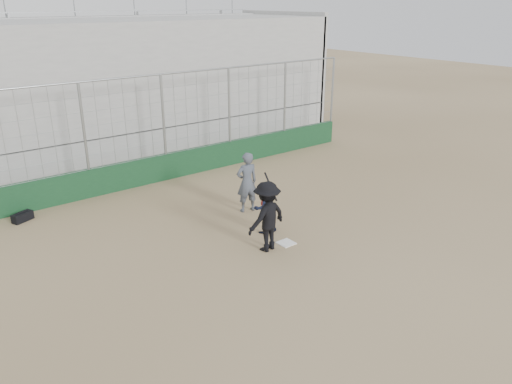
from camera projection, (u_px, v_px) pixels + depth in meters
ground at (286, 243)px, 14.26m from camera, size 90.00×90.00×0.00m
home_plate at (286, 243)px, 14.25m from camera, size 0.44×0.44×0.02m
backstop at (166, 155)px, 19.06m from camera, size 18.10×0.25×4.04m
bleachers at (109, 87)px, 21.98m from camera, size 20.25×6.70×6.98m
batter_at_plate at (267, 216)px, 13.57m from camera, size 1.37×0.91×2.12m
catcher_crouched at (265, 216)px, 14.76m from camera, size 0.85×0.72×1.07m
umpire at (247, 185)px, 16.14m from camera, size 0.81×0.61×1.80m
equipment_bag at (23, 217)px, 15.65m from camera, size 0.70×0.51×0.31m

